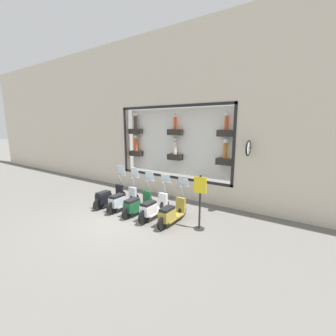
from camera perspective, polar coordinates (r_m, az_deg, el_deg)
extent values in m
plane|color=#66635E|center=(8.86, -11.62, -12.59)|extent=(120.00, 120.00, 0.00)
cube|color=beige|center=(18.84, -27.27, 10.90)|extent=(0.40, 14.91, 7.78)
cube|color=beige|center=(11.35, 1.36, -4.61)|extent=(0.40, 6.18, 0.92)
cube|color=beige|center=(11.25, 1.50, 24.24)|extent=(0.40, 6.18, 3.37)
cube|color=black|center=(10.80, 0.84, 15.41)|extent=(0.04, 6.18, 0.12)
cube|color=black|center=(11.05, 0.79, -2.25)|extent=(0.04, 6.18, 0.12)
cube|color=black|center=(9.49, 16.38, 5.44)|extent=(0.04, 0.12, 3.48)
cube|color=black|center=(12.70, -10.79, 6.95)|extent=(0.04, 0.12, 3.48)
cube|color=silver|center=(11.27, 2.38, 6.65)|extent=(0.04, 5.94, 3.24)
cube|color=#28231E|center=(9.93, 14.53, 8.55)|extent=(0.36, 0.72, 0.28)
cylinder|color=#CC4C23|center=(9.93, 14.64, 10.98)|extent=(0.16, 0.16, 0.56)
sphere|color=white|center=(9.94, 14.75, 13.19)|extent=(0.20, 0.20, 0.20)
cube|color=#28231E|center=(11.06, 1.79, 9.09)|extent=(0.36, 0.72, 0.28)
cylinder|color=#CC4C23|center=(11.05, 1.81, 11.26)|extent=(0.16, 0.16, 0.56)
sphere|color=beige|center=(11.06, 1.82, 13.24)|extent=(0.20, 0.20, 0.20)
cube|color=#28231E|center=(12.60, -8.23, 9.20)|extent=(0.36, 0.72, 0.28)
cylinder|color=#47382D|center=(12.60, -8.29, 11.36)|extent=(0.19, 0.19, 0.67)
sphere|color=white|center=(12.61, -8.34, 13.43)|extent=(0.24, 0.24, 0.24)
cube|color=#28231E|center=(10.05, 14.20, 1.60)|extent=(0.36, 0.72, 0.28)
cylinder|color=#B26B2D|center=(9.99, 14.32, 4.23)|extent=(0.18, 0.18, 0.65)
sphere|color=white|center=(9.95, 14.44, 6.75)|extent=(0.23, 0.23, 0.23)
cube|color=#28231E|center=(11.16, 1.76, 2.83)|extent=(0.36, 0.72, 0.28)
cylinder|color=silver|center=(11.11, 1.77, 5.13)|extent=(0.17, 0.17, 0.62)
sphere|color=beige|center=(11.07, 1.78, 7.30)|extent=(0.22, 0.22, 0.22)
cube|color=#28231E|center=(12.70, -8.08, 3.70)|extent=(0.36, 0.72, 0.28)
cylinder|color=#CC4C23|center=(12.65, -8.14, 5.84)|extent=(0.19, 0.19, 0.67)
sphere|color=beige|center=(12.61, -8.19, 7.92)|extent=(0.24, 0.24, 0.24)
cylinder|color=black|center=(9.16, 19.99, 4.86)|extent=(0.35, 0.05, 0.05)
torus|color=black|center=(8.99, 19.72, 4.78)|extent=(0.61, 0.07, 0.61)
cylinder|color=white|center=(8.99, 19.72, 4.78)|extent=(0.50, 0.03, 0.50)
cylinder|color=black|center=(8.78, 3.62, -10.90)|extent=(0.48, 0.09, 0.48)
cylinder|color=black|center=(7.76, -1.46, -13.92)|extent=(0.48, 0.09, 0.48)
cube|color=olive|center=(8.26, 1.25, -12.41)|extent=(1.02, 0.38, 0.06)
cube|color=olive|center=(7.89, -0.24, -11.90)|extent=(0.61, 0.35, 0.36)
cube|color=black|center=(7.81, -0.24, -10.34)|extent=(0.58, 0.31, 0.10)
cube|color=olive|center=(8.58, 3.25, -9.30)|extent=(0.12, 0.37, 0.56)
cylinder|color=gray|center=(8.48, 3.53, -6.02)|extent=(0.20, 0.06, 0.45)
cylinder|color=gray|center=(8.48, 3.78, -4.52)|extent=(0.04, 0.61, 0.04)
cube|color=silver|center=(8.47, 3.93, -3.47)|extent=(0.08, 0.42, 0.30)
cylinder|color=black|center=(9.15, -0.94, -9.71)|extent=(0.55, 0.09, 0.55)
cylinder|color=black|center=(8.22, -6.09, -12.23)|extent=(0.55, 0.09, 0.55)
cube|color=silver|center=(8.68, -3.36, -11.00)|extent=(1.02, 0.38, 0.06)
cube|color=silver|center=(8.33, -4.96, -10.43)|extent=(0.61, 0.35, 0.36)
cube|color=black|center=(8.25, -4.99, -8.94)|extent=(0.58, 0.31, 0.10)
cube|color=silver|center=(8.98, -1.26, -8.10)|extent=(0.12, 0.37, 0.56)
cylinder|color=gray|center=(8.89, -1.02, -4.97)|extent=(0.20, 0.06, 0.45)
cylinder|color=gray|center=(8.89, -0.77, -3.54)|extent=(0.04, 0.60, 0.04)
cube|color=silver|center=(8.89, -0.62, -2.54)|extent=(0.08, 0.42, 0.30)
cylinder|color=black|center=(9.66, -4.83, -8.94)|extent=(0.45, 0.09, 0.45)
cylinder|color=black|center=(8.73, -10.44, -11.30)|extent=(0.45, 0.09, 0.45)
cube|color=#19512D|center=(9.18, -7.48, -10.13)|extent=(1.02, 0.39, 0.06)
cube|color=#19512D|center=(8.85, -9.13, -9.55)|extent=(0.61, 0.35, 0.36)
cube|color=black|center=(8.78, -9.17, -8.14)|extent=(0.58, 0.31, 0.10)
cube|color=#19512D|center=(9.47, -5.33, -7.44)|extent=(0.12, 0.37, 0.56)
cylinder|color=gray|center=(9.38, -5.12, -4.47)|extent=(0.20, 0.06, 0.45)
cylinder|color=gray|center=(9.38, -4.87, -3.11)|extent=(0.04, 0.61, 0.04)
cube|color=silver|center=(9.36, -4.74, -1.84)|extent=(0.10, 0.42, 0.41)
cylinder|color=black|center=(10.14, -8.55, -7.87)|extent=(0.51, 0.09, 0.51)
cylinder|color=black|center=(9.29, -14.00, -9.86)|extent=(0.51, 0.09, 0.51)
cube|color=#B7BCC6|center=(9.70, -11.14, -8.91)|extent=(1.02, 0.39, 0.06)
cube|color=#B7BCC6|center=(9.39, -12.82, -8.29)|extent=(0.61, 0.35, 0.36)
cube|color=black|center=(9.32, -12.88, -6.95)|extent=(0.58, 0.31, 0.10)
cube|color=#B7BCC6|center=(9.97, -8.99, -6.40)|extent=(0.12, 0.37, 0.56)
cylinder|color=gray|center=(9.89, -8.80, -3.57)|extent=(0.20, 0.06, 0.45)
cylinder|color=gray|center=(9.89, -8.56, -2.29)|extent=(0.04, 0.60, 0.04)
cube|color=silver|center=(9.87, -8.44, -1.05)|extent=(0.10, 0.42, 0.42)
cylinder|color=black|center=(10.69, -11.77, -7.04)|extent=(0.49, 0.09, 0.49)
cylinder|color=black|center=(9.87, -17.25, -8.82)|extent=(0.49, 0.09, 0.49)
cube|color=black|center=(10.27, -14.39, -7.97)|extent=(1.02, 0.38, 0.06)
cube|color=black|center=(9.98, -16.06, -7.35)|extent=(0.61, 0.35, 0.36)
cube|color=black|center=(9.91, -16.13, -6.09)|extent=(0.58, 0.31, 0.10)
cube|color=black|center=(10.53, -12.26, -5.64)|extent=(0.12, 0.37, 0.56)
cylinder|color=gray|center=(10.45, -12.09, -2.96)|extent=(0.20, 0.06, 0.45)
cylinder|color=gray|center=(10.45, -11.87, -1.75)|extent=(0.04, 0.60, 0.04)
cube|color=silver|center=(10.43, -11.76, -0.54)|extent=(0.11, 0.42, 0.43)
cylinder|color=#232326|center=(8.01, 7.92, -14.99)|extent=(0.36, 0.36, 0.02)
cylinder|color=#232326|center=(7.65, 8.10, -8.72)|extent=(0.07, 0.07, 1.88)
cube|color=yellow|center=(7.45, 8.16, -4.29)|extent=(0.03, 0.45, 0.55)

